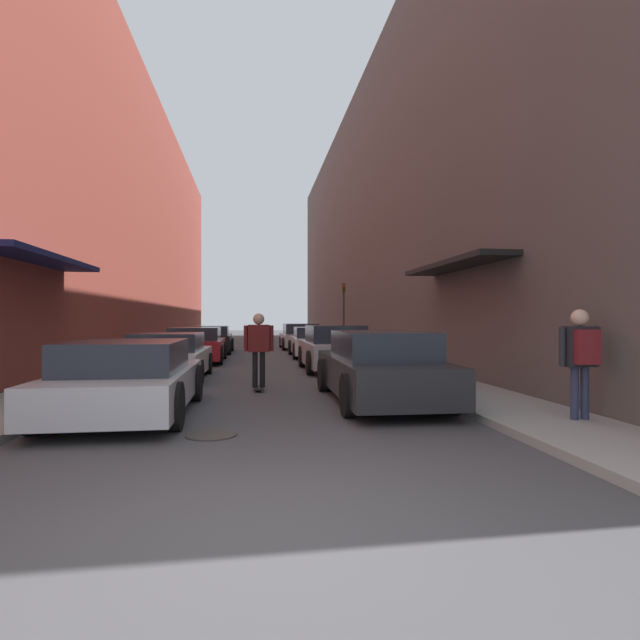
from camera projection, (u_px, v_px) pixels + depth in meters
The scene contains 17 objects.
ground at pixel (257, 356), 21.52m from camera, with size 99.08×99.08×0.00m, color #424244.
curb_strip_left at pixel (173, 349), 25.43m from camera, with size 1.80×45.04×0.12m.
curb_strip_right at pixel (336, 348), 26.54m from camera, with size 1.80×45.04×0.12m.
building_row_left at pixel (114, 219), 25.03m from camera, with size 4.90×45.04×13.28m.
building_row_right at pixel (389, 224), 26.90m from camera, with size 4.90×45.04×13.47m.
parked_car_left_0 at pixel (128, 379), 8.19m from camera, with size 2.07×4.24×1.24m.
parked_car_left_1 at pixel (169, 357), 13.09m from camera, with size 2.01×4.00×1.22m.
parked_car_left_2 at pixel (196, 345), 18.34m from camera, with size 2.09×4.24×1.29m.
parked_car_left_3 at pixel (210, 340), 23.30m from camera, with size 2.06×4.40×1.27m.
parked_car_right_0 at pixel (379, 367), 9.56m from camera, with size 1.94×4.76×1.36m.
parked_car_right_1 at pixel (334, 349), 15.37m from camera, with size 1.94×3.96×1.39m.
parked_car_right_2 at pixel (313, 342), 20.90m from camera, with size 1.86×4.18×1.25m.
parked_car_right_3 at pixel (300, 337), 26.45m from camera, with size 2.08×4.04×1.34m.
skateboarder at pixel (259, 343), 11.07m from camera, with size 0.66×0.78×1.72m.
manhole_cover at pixel (211, 435), 6.81m from camera, with size 0.70×0.70×0.02m.
traffic_light at pixel (344, 308), 24.65m from camera, with size 0.16×0.22×3.24m.
pedestrian at pixel (581, 351), 7.27m from camera, with size 0.65×0.35×1.62m.
Camera 1 is at (-0.13, -3.67, 1.59)m, focal length 28.00 mm.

